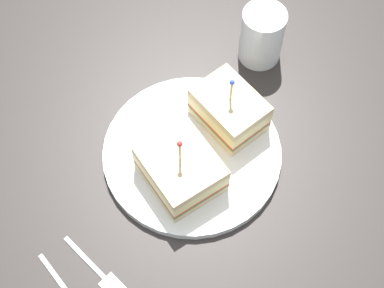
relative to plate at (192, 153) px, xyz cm
name	(u,v)px	position (x,y,z in cm)	size (l,w,h in cm)	color
ground_plane	(192,158)	(0.00, 0.00, -1.66)	(118.72, 118.72, 2.00)	#2D2826
plate	(192,153)	(0.00, 0.00, 0.00)	(24.98, 24.98, 1.33)	white
sandwich_half_front	(229,110)	(-6.50, 3.13, 3.46)	(11.06, 11.98, 9.78)	beige
sandwich_half_back	(181,169)	(4.34, 0.02, 3.33)	(13.02, 13.35, 9.84)	beige
drink_glass	(261,37)	(-20.32, 3.64, 3.46)	(6.55, 6.55, 9.11)	beige
fork	(105,279)	(20.37, -4.18, -0.49)	(6.16, 12.07, 0.35)	silver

